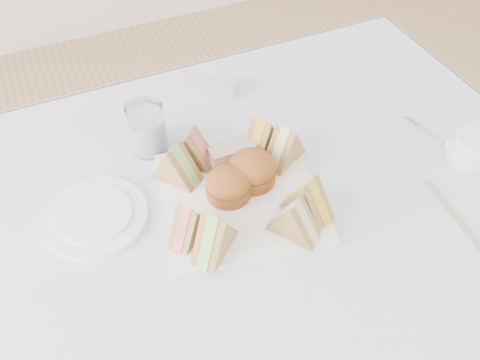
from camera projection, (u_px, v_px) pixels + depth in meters
name	position (u px, v px, depth m)	size (l,w,h in m)	color
table	(290.00, 332.00, 1.11)	(0.90, 0.90, 0.74)	brown
tablecloth	(307.00, 229.00, 0.84)	(1.02, 1.02, 0.01)	#B0BEDE
serving_plate	(240.00, 197.00, 0.87)	(0.26, 0.26, 0.01)	white
sandwich_fl_a	(189.00, 222.00, 0.78)	(0.08, 0.04, 0.07)	olive
sandwich_fl_b	(214.00, 233.00, 0.76)	(0.09, 0.04, 0.08)	olive
sandwich_fr_a	(308.00, 197.00, 0.81)	(0.09, 0.04, 0.08)	olive
sandwich_fr_b	(295.00, 218.00, 0.78)	(0.08, 0.04, 0.08)	olive
sandwich_bl_a	(176.00, 163.00, 0.86)	(0.09, 0.04, 0.08)	olive
sandwich_bl_b	(192.00, 147.00, 0.89)	(0.09, 0.04, 0.08)	olive
sandwich_br_a	(285.00, 144.00, 0.89)	(0.09, 0.04, 0.08)	olive
sandwich_br_b	(261.00, 136.00, 0.91)	(0.08, 0.04, 0.07)	olive
scone_left	(228.00, 185.00, 0.85)	(0.08, 0.08, 0.05)	brown
scone_right	(252.00, 169.00, 0.87)	(0.08, 0.08, 0.06)	brown
pastry_slice	(232.00, 155.00, 0.91)	(0.08, 0.03, 0.04)	beige
side_plate	(95.00, 216.00, 0.84)	(0.17, 0.17, 0.01)	white
water_glass	(147.00, 128.00, 0.93)	(0.07, 0.07, 0.10)	white
tea_strainer	(223.00, 88.00, 1.06)	(0.06, 0.06, 0.03)	white
knife	(455.00, 217.00, 0.85)	(0.01, 0.17, 0.00)	white
fork	(456.00, 154.00, 0.95)	(0.01, 0.19, 0.00)	white
creamer_jug	(470.00, 150.00, 0.92)	(0.07, 0.07, 0.06)	white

